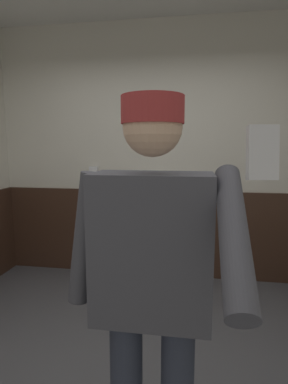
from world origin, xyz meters
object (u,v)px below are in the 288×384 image
object	(u,v)px
urinal_solo	(155,213)
cell_phone	(262,153)
person	(152,274)
soap_dispenser	(94,174)

from	to	relation	value
urinal_solo	cell_phone	world-z (taller)	cell_phone
urinal_solo	person	world-z (taller)	person
urinal_solo	soap_dispenser	distance (m)	0.85
person	soap_dispenser	bearing A→B (deg)	113.52
person	urinal_solo	bearing A→B (deg)	96.65
urinal_solo	person	bearing A→B (deg)	-83.35
urinal_solo	soap_dispenser	world-z (taller)	soap_dispenser
urinal_solo	cell_phone	size ratio (longest dim) A/B	11.27
cell_phone	soap_dispenser	xyz separation A→B (m)	(-1.27, 2.75, -0.31)
person	cell_phone	xyz separation A→B (m)	(0.29, -0.50, 0.50)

